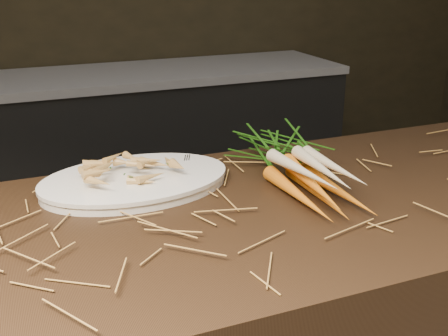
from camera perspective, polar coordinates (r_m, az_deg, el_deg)
name	(u,v)px	position (r m, az deg, el deg)	size (l,w,h in m)	color
back_counter	(173,144)	(3.12, -5.24, 2.43)	(1.82, 0.62, 0.84)	black
straw_bedding	(298,196)	(1.21, 7.49, -2.80)	(1.40, 0.60, 0.02)	#A47C3F
root_veg_bunch	(289,158)	(1.32, 6.65, 1.05)	(0.19, 0.51, 0.09)	#C86415
serving_platter	(135,183)	(1.27, -9.00, -1.47)	(0.42, 0.28, 0.02)	white
roasted_veg_heap	(134,168)	(1.26, -9.09, -0.01)	(0.21, 0.15, 0.05)	#AE7940
serving_fork	(200,170)	(1.30, -2.46, -0.17)	(0.01, 0.16, 0.00)	silver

